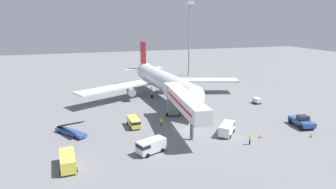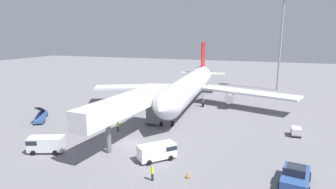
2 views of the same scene
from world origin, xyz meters
name	(u,v)px [view 1 (image 1 of 2)]	position (x,y,z in m)	size (l,w,h in m)	color
ground_plane	(189,131)	(0.00, 0.00, 0.00)	(300.00, 300.00, 0.00)	slate
airplane_at_gate	(163,81)	(2.18, 25.21, 4.89)	(47.85, 46.21, 14.31)	silver
jet_bridge	(183,101)	(-0.69, 2.06, 5.60)	(4.96, 21.89, 7.38)	silver
pushback_tug	(302,121)	(22.75, -4.82, 1.12)	(3.60, 5.88, 2.39)	#2D4C8E
belt_loader_truck	(71,131)	(-22.17, 4.90, 0.78)	(5.84, 6.95, 3.44)	#2D4C8E
service_van_near_left	(227,128)	(6.12, -3.85, 1.22)	(4.88, 5.04, 2.14)	white
service_van_mid_right	(67,160)	(-22.49, -7.95, 1.21)	(2.65, 5.65, 2.11)	#E5DB4C
service_van_outer_left	(134,122)	(-9.96, 5.35, 1.08)	(2.20, 4.78, 1.87)	#E5DB4C
service_van_near_center	(151,146)	(-9.67, -7.10, 1.29)	(5.23, 3.73, 2.26)	silver
baggage_cart_far_center	(257,101)	(23.92, 12.27, 0.81)	(1.58, 2.30, 1.45)	#38383D
ground_crew_worker_foreground	(161,122)	(-4.53, 4.04, 0.99)	(0.46, 0.46, 1.88)	#1E2333
ground_crew_worker_midground	(250,139)	(7.65, -9.22, 0.99)	(0.49, 0.49, 1.87)	#1E2333
safety_cone_alpha	(311,136)	(20.27, -10.02, 0.36)	(0.48, 0.48, 0.73)	black
safety_cone_bravo	(260,136)	(11.18, -7.24, 0.33)	(0.43, 0.43, 0.66)	black
apron_light_mast	(189,26)	(21.36, 53.81, 19.03)	(2.40, 2.40, 27.76)	#93969B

